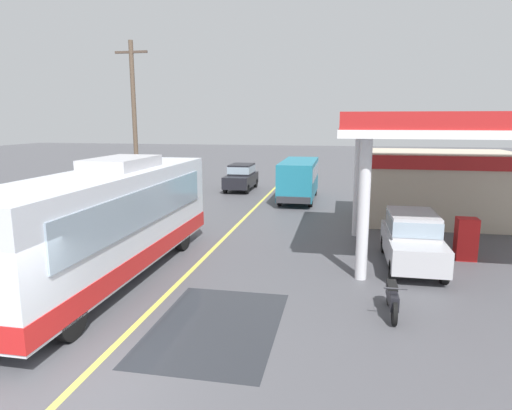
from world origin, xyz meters
TOP-DOWN VIEW (x-y plane):
  - ground at (0.00, 20.00)m, footprint 120.00×120.00m
  - lane_divider_stripe at (0.00, 15.00)m, footprint 0.16×50.00m
  - wet_puddle_patch at (1.91, 2.80)m, footprint 2.97×4.49m
  - coach_bus_main at (-2.23, 5.44)m, footprint 2.60×11.04m
  - gas_station_roadside at (9.14, 13.71)m, footprint 9.10×11.95m
  - car_at_pump at (7.16, 8.45)m, footprint 1.70×4.20m
  - minibus_opposing_lane at (2.19, 20.26)m, footprint 2.04×6.13m
  - motorcycle_parked_forecourt at (6.12, 4.31)m, footprint 0.55×1.80m
  - pedestrian_near_pump at (7.40, 9.60)m, footprint 0.55×0.22m
  - car_trailing_behind_bus at (-2.18, 23.57)m, footprint 1.70×4.20m
  - utility_pole_roadside at (-6.34, 15.96)m, footprint 1.80×0.24m

SIDE VIEW (x-z plane):
  - ground at x=0.00m, z-range 0.00..0.00m
  - wet_puddle_patch at x=1.91m, z-range 0.00..0.01m
  - lane_divider_stripe at x=0.00m, z-range 0.00..0.01m
  - motorcycle_parked_forecourt at x=6.12m, z-range -0.02..0.90m
  - pedestrian_near_pump at x=7.40m, z-range 0.10..1.76m
  - car_at_pump at x=7.16m, z-range 0.10..1.92m
  - car_trailing_behind_bus at x=-2.18m, z-range 0.10..1.92m
  - minibus_opposing_lane at x=2.19m, z-range 0.25..2.69m
  - coach_bus_main at x=-2.23m, z-range -0.12..3.56m
  - gas_station_roadside at x=9.14m, z-range 0.08..5.18m
  - utility_pole_roadside at x=-6.34m, z-range 0.19..9.16m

